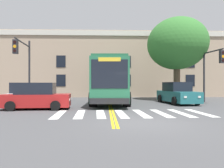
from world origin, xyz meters
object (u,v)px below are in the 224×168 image
Objects in this scene: car_teal_far_lane at (177,94)px; traffic_light_near_corner at (212,65)px; car_red_cross_street at (36,97)px; city_bus at (110,81)px; car_white_behind_bus at (119,90)px; traffic_light_far_corner at (24,59)px; car_silver_near_lane at (24,95)px; street_tree_curbside_large at (177,44)px.

car_teal_far_lane is 3.90m from traffic_light_near_corner.
car_teal_far_lane is 10.88m from car_red_cross_street.
city_bus is 5.67m from car_teal_far_lane.
city_bus is at bearing -97.65° from car_white_behind_bus.
city_bus is 2.08× the size of traffic_light_far_corner.
car_red_cross_street is at bearing -56.26° from car_silver_near_lane.
street_tree_curbside_large is at bearing 71.84° from car_teal_far_lane.
car_teal_far_lane is (5.44, -1.16, -1.10)m from city_bus.
car_silver_near_lane is 1.00× the size of car_red_cross_street.
street_tree_curbside_large is (13.46, 3.17, 1.90)m from traffic_light_far_corner.
traffic_light_far_corner is 0.67× the size of street_tree_curbside_large.
car_silver_near_lane is at bearing -161.49° from street_tree_curbside_large.
street_tree_curbside_large is (5.12, -8.23, 4.68)m from car_white_behind_bus.
car_silver_near_lane is 14.84m from car_white_behind_bus.
city_bus is 2.58× the size of car_red_cross_street.
car_silver_near_lane is at bearing -122.06° from car_white_behind_bus.
car_silver_near_lane is at bearing 123.74° from car_red_cross_street.
car_teal_far_lane is at bearing -12.08° from city_bus.
city_bus is at bearing 8.88° from traffic_light_far_corner.
traffic_light_far_corner reaches higher than car_white_behind_bus.
car_silver_near_lane is 0.80× the size of traffic_light_far_corner.
traffic_light_near_corner is at bearing -57.29° from car_white_behind_bus.
street_tree_curbside_large is (13.00, 4.35, 4.70)m from car_silver_near_lane.
car_white_behind_bus reaches higher than car_teal_far_lane.
traffic_light_far_corner is at bearing 111.20° from car_silver_near_lane.
street_tree_curbside_large is at bearing 125.06° from traffic_light_near_corner.
city_bus is 7.24m from traffic_light_far_corner.
car_white_behind_bus is 13.38m from traffic_light_near_corner.
car_teal_far_lane is 0.92× the size of traffic_light_far_corner.
traffic_light_near_corner is (7.12, -11.08, 2.36)m from car_white_behind_bus.
car_red_cross_street is 5.09m from traffic_light_far_corner.
car_white_behind_bus is at bearing 53.80° from traffic_light_far_corner.
traffic_light_far_corner reaches higher than car_teal_far_lane.
traffic_light_far_corner is 13.95m from street_tree_curbside_large.
car_teal_far_lane is at bearing -172.81° from traffic_light_near_corner.
car_white_behind_bus is (-4.05, 11.47, 0.01)m from car_teal_far_lane.
car_red_cross_street is at bearing -163.36° from traffic_light_near_corner.
traffic_light_far_corner is at bearing 179.65° from car_teal_far_lane.
traffic_light_near_corner is at bearing -54.94° from street_tree_curbside_large.
traffic_light_near_corner is (13.34, 3.99, 2.39)m from car_red_cross_street.
car_red_cross_street is at bearing -148.88° from street_tree_curbside_large.
traffic_light_far_corner is (-15.46, -0.31, 0.41)m from traffic_light_near_corner.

